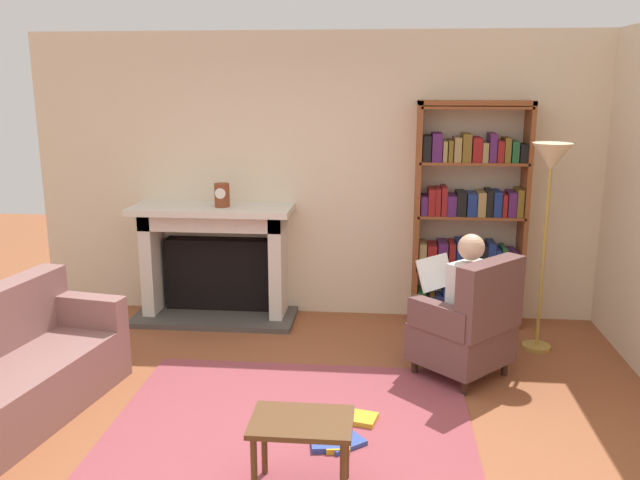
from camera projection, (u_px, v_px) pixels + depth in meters
The scene contains 12 objects.
ground at pixel (287, 444), 4.23m from camera, with size 14.00×14.00×0.00m, color brown.
back_wall at pixel (323, 177), 6.38m from camera, with size 5.60×0.10×2.70m, color beige.
area_rug at pixel (293, 420), 4.52m from camera, with size 2.40×1.80×0.01m, color #96414B.
fireplace at pixel (216, 258), 6.41m from camera, with size 1.55×0.64×1.11m.
mantel_clock at pixel (222, 195), 6.16m from camera, with size 0.14×0.14×0.22m.
bookshelf at pixel (469, 220), 6.13m from camera, with size 1.01×0.32×2.08m.
armchair_reading at pixel (469, 326), 5.09m from camera, with size 0.89×0.89×0.97m.
seated_reader at pixel (458, 297), 5.13m from camera, with size 0.59×0.58×1.14m.
sofa_floral at pixel (9, 374), 4.48m from camera, with size 1.00×1.80×0.85m.
side_table at pixel (302, 431), 3.64m from camera, with size 0.56×0.39×0.45m.
scattered_books at pixel (343, 436), 4.27m from camera, with size 0.43×0.58×0.04m.
floor_lamp at pixel (550, 176), 5.39m from camera, with size 0.32×0.32×1.76m.
Camera 1 is at (0.57, -3.77, 2.25)m, focal length 37.36 mm.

